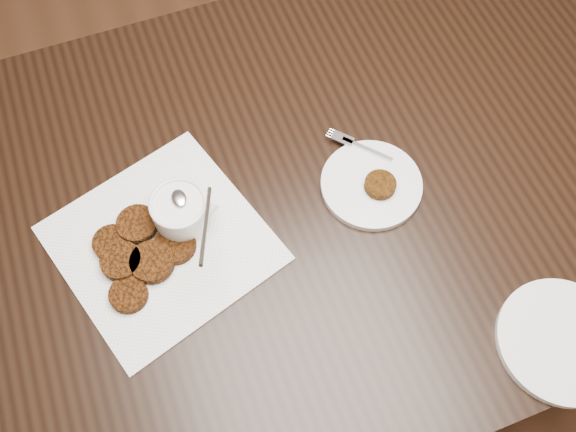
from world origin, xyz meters
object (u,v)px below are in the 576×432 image
object	(u,v)px
napkin	(162,243)
plate_empty	(562,341)
sauce_ramekin	(178,202)
table	(301,269)
plate_with_patty	(372,183)

from	to	relation	value
napkin	plate_empty	world-z (taller)	plate_empty
sauce_ramekin	plate_empty	xyz separation A→B (m)	(0.48, -0.41, -0.06)
table	plate_empty	xyz separation A→B (m)	(0.27, -0.40, 0.38)
napkin	sauce_ramekin	distance (m)	0.09
plate_with_patty	plate_empty	xyz separation A→B (m)	(0.16, -0.36, -0.01)
sauce_ramekin	plate_empty	bearing A→B (deg)	-39.99
sauce_ramekin	plate_empty	world-z (taller)	sauce_ramekin
sauce_ramekin	plate_empty	size ratio (longest dim) A/B	0.65
napkin	sauce_ramekin	xyz separation A→B (m)	(0.05, 0.03, 0.07)
table	plate_with_patty	world-z (taller)	plate_with_patty
table	sauce_ramekin	xyz separation A→B (m)	(-0.22, 0.01, 0.44)
sauce_ramekin	plate_with_patty	xyz separation A→B (m)	(0.32, -0.05, -0.06)
table	napkin	bearing A→B (deg)	-176.59
table	plate_with_patty	xyz separation A→B (m)	(0.11, -0.04, 0.39)
plate_with_patty	plate_empty	distance (m)	0.39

